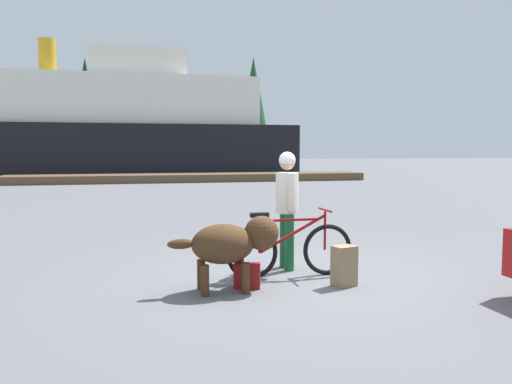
{
  "coord_description": "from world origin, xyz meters",
  "views": [
    {
      "loc": [
        -2.21,
        -6.56,
        1.7
      ],
      "look_at": [
        -0.12,
        1.9,
        0.98
      ],
      "focal_mm": 36.73,
      "sensor_mm": 36.0,
      "label": 1
    }
  ],
  "objects_px": {
    "person_cyclist": "(287,199)",
    "ferry_boat": "(101,128)",
    "handbag_pannier": "(247,276)",
    "bicycle": "(289,249)",
    "backpack": "(344,266)",
    "dog": "(232,243)"
  },
  "relations": [
    {
      "from": "ferry_boat",
      "to": "person_cyclist",
      "type": "bearing_deg",
      "value": -82.69
    },
    {
      "from": "handbag_pannier",
      "to": "ferry_boat",
      "type": "relative_size",
      "value": 0.01
    },
    {
      "from": "person_cyclist",
      "to": "dog",
      "type": "xyz_separation_m",
      "value": [
        -0.98,
        -0.95,
        -0.41
      ]
    },
    {
      "from": "bicycle",
      "to": "backpack",
      "type": "bearing_deg",
      "value": -48.76
    },
    {
      "from": "backpack",
      "to": "handbag_pannier",
      "type": "distance_m",
      "value": 1.21
    },
    {
      "from": "backpack",
      "to": "person_cyclist",
      "type": "bearing_deg",
      "value": 111.25
    },
    {
      "from": "person_cyclist",
      "to": "ferry_boat",
      "type": "bearing_deg",
      "value": 97.31
    },
    {
      "from": "bicycle",
      "to": "person_cyclist",
      "type": "height_order",
      "value": "person_cyclist"
    },
    {
      "from": "bicycle",
      "to": "dog",
      "type": "distance_m",
      "value": 1.02
    },
    {
      "from": "ferry_boat",
      "to": "handbag_pannier",
      "type": "bearing_deg",
      "value": -84.3
    },
    {
      "from": "person_cyclist",
      "to": "ferry_boat",
      "type": "relative_size",
      "value": 0.06
    },
    {
      "from": "dog",
      "to": "ferry_boat",
      "type": "height_order",
      "value": "ferry_boat"
    },
    {
      "from": "person_cyclist",
      "to": "handbag_pannier",
      "type": "xyz_separation_m",
      "value": [
        -0.78,
        -0.86,
        -0.84
      ]
    },
    {
      "from": "bicycle",
      "to": "handbag_pannier",
      "type": "relative_size",
      "value": 5.44
    },
    {
      "from": "dog",
      "to": "ferry_boat",
      "type": "xyz_separation_m",
      "value": [
        -2.9,
        31.2,
        2.57
      ]
    },
    {
      "from": "person_cyclist",
      "to": "handbag_pannier",
      "type": "relative_size",
      "value": 5.2
    },
    {
      "from": "bicycle",
      "to": "dog",
      "type": "xyz_separation_m",
      "value": [
        -0.87,
        -0.48,
        0.21
      ]
    },
    {
      "from": "bicycle",
      "to": "ferry_boat",
      "type": "xyz_separation_m",
      "value": [
        -3.77,
        30.71,
        2.77
      ]
    },
    {
      "from": "dog",
      "to": "handbag_pannier",
      "type": "relative_size",
      "value": 4.19
    },
    {
      "from": "dog",
      "to": "ferry_boat",
      "type": "distance_m",
      "value": 31.44
    },
    {
      "from": "person_cyclist",
      "to": "backpack",
      "type": "height_order",
      "value": "person_cyclist"
    },
    {
      "from": "handbag_pannier",
      "to": "backpack",
      "type": "bearing_deg",
      "value": -9.7
    }
  ]
}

